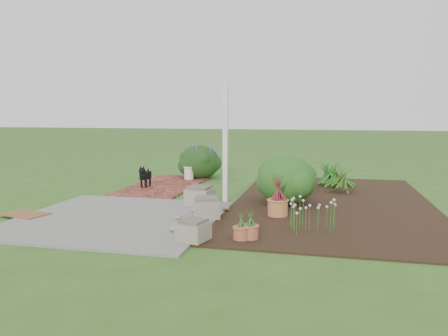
% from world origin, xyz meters
% --- Properties ---
extents(ground, '(80.00, 80.00, 0.00)m').
position_xyz_m(ground, '(0.00, 0.00, 0.00)').
color(ground, '#355B1C').
rests_on(ground, ground).
extents(concrete_patio, '(3.50, 3.50, 0.04)m').
position_xyz_m(concrete_patio, '(-1.25, -1.75, 0.02)').
color(concrete_patio, slate).
rests_on(concrete_patio, ground).
extents(brick_path, '(1.60, 3.50, 0.04)m').
position_xyz_m(brick_path, '(-1.70, 1.75, 0.02)').
color(brick_path, maroon).
rests_on(brick_path, ground).
extents(garden_bed, '(4.00, 7.00, 0.03)m').
position_xyz_m(garden_bed, '(2.50, 0.50, 0.01)').
color(garden_bed, black).
rests_on(garden_bed, ground).
extents(veranda_post, '(0.10, 0.10, 2.50)m').
position_xyz_m(veranda_post, '(0.30, 0.10, 1.25)').
color(veranda_post, white).
rests_on(veranda_post, ground).
extents(stone_trough_near, '(0.49, 0.49, 0.26)m').
position_xyz_m(stone_trough_near, '(0.48, -2.78, 0.17)').
color(stone_trough_near, '#706653').
rests_on(stone_trough_near, concrete_patio).
extents(stone_trough_mid, '(0.58, 0.58, 0.31)m').
position_xyz_m(stone_trough_mid, '(0.29, -1.37, 0.20)').
color(stone_trough_mid, gray).
rests_on(stone_trough_mid, concrete_patio).
extents(stone_trough_far, '(0.55, 0.55, 0.33)m').
position_xyz_m(stone_trough_far, '(-0.12, -0.39, 0.20)').
color(stone_trough_far, gray).
rests_on(stone_trough_far, concrete_patio).
extents(coir_doormat, '(0.88, 0.67, 0.02)m').
position_xyz_m(coir_doormat, '(-2.98, -1.95, 0.05)').
color(coir_doormat, brown).
rests_on(coir_doormat, concrete_patio).
extents(black_dog, '(0.20, 0.60, 0.51)m').
position_xyz_m(black_dog, '(-2.04, 1.32, 0.35)').
color(black_dog, black).
rests_on(black_dog, brick_path).
extents(cream_ceramic_urn, '(0.31, 0.31, 0.35)m').
position_xyz_m(cream_ceramic_urn, '(-1.37, 2.81, 0.21)').
color(cream_ceramic_urn, '#F2E3C7').
rests_on(cream_ceramic_urn, brick_path).
extents(evergreen_shrub, '(1.52, 1.52, 1.02)m').
position_xyz_m(evergreen_shrub, '(1.56, 0.22, 0.54)').
color(evergreen_shrub, '#1A430D').
rests_on(evergreen_shrub, garden_bed).
extents(agapanthus_clump_back, '(1.17, 1.17, 0.81)m').
position_xyz_m(agapanthus_clump_back, '(2.68, 1.77, 0.44)').
color(agapanthus_clump_back, '#113F12').
rests_on(agapanthus_clump_back, garden_bed).
extents(agapanthus_clump_front, '(1.22, 1.22, 0.82)m').
position_xyz_m(agapanthus_clump_front, '(2.46, 2.58, 0.44)').
color(agapanthus_clump_front, '#11430C').
rests_on(agapanthus_clump_front, garden_bed).
extents(pink_flower_patch, '(0.88, 0.88, 0.54)m').
position_xyz_m(pink_flower_patch, '(2.18, -1.87, 0.30)').
color(pink_flower_patch, '#113D0F').
rests_on(pink_flower_patch, garden_bed).
extents(terracotta_pot_bronze, '(0.48, 0.48, 0.30)m').
position_xyz_m(terracotta_pot_bronze, '(1.51, -0.93, 0.18)').
color(terracotta_pot_bronze, '#B8713E').
rests_on(terracotta_pot_bronze, garden_bed).
extents(terracotta_pot_small_left, '(0.26, 0.26, 0.19)m').
position_xyz_m(terracotta_pot_small_left, '(1.14, -2.55, 0.13)').
color(terracotta_pot_small_left, '#AA5B39').
rests_on(terracotta_pot_small_left, garden_bed).
extents(terracotta_pot_small_right, '(0.27, 0.27, 0.20)m').
position_xyz_m(terracotta_pot_small_right, '(1.27, -2.48, 0.13)').
color(terracotta_pot_small_right, '#AE5C3B').
rests_on(terracotta_pot_small_right, garden_bed).
extents(purple_flowering_bush, '(1.43, 1.43, 0.99)m').
position_xyz_m(purple_flowering_bush, '(-1.20, 3.29, 0.49)').
color(purple_flowering_bush, black).
rests_on(purple_flowering_bush, ground).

